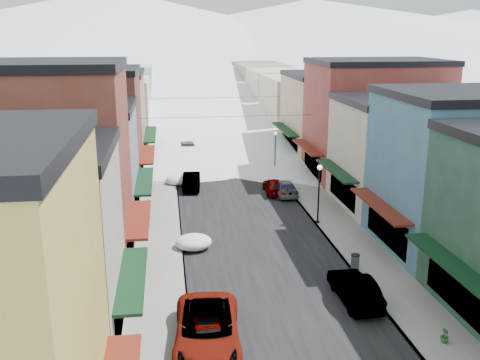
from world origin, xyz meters
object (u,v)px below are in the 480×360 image
object	(u,v)px
trash_can	(355,261)
car_silver_sedan	(208,336)
car_green_sedan	(355,288)
streetlamp_near	(319,187)
car_dark_hatch	(191,182)
car_white_suv	(207,330)

from	to	relation	value
trash_can	car_silver_sedan	bearing A→B (deg)	-142.99
car_silver_sedan	trash_can	distance (m)	11.90
car_silver_sedan	car_green_sedan	world-z (taller)	car_green_sedan
trash_can	car_green_sedan	bearing A→B (deg)	-110.02
car_silver_sedan	car_green_sedan	size ratio (longest dim) A/B	0.93
car_silver_sedan	streetlamp_near	size ratio (longest dim) A/B	0.98
car_dark_hatch	streetlamp_near	size ratio (longest dim) A/B	0.99
car_white_suv	car_silver_sedan	bearing A→B (deg)	-85.67
car_green_sedan	streetlamp_near	size ratio (longest dim) A/B	1.05
trash_can	streetlamp_near	xyz separation A→B (m)	(0.00, 8.19, 2.34)
trash_can	car_dark_hatch	bearing A→B (deg)	115.43
car_dark_hatch	trash_can	xyz separation A→B (m)	(8.93, -18.79, -0.11)
car_dark_hatch	streetlamp_near	world-z (taller)	streetlamp_near
streetlamp_near	car_green_sedan	bearing A→B (deg)	-96.42
trash_can	streetlamp_near	distance (m)	8.52
car_green_sedan	car_silver_sedan	bearing A→B (deg)	22.09
car_silver_sedan	car_dark_hatch	bearing A→B (deg)	85.60
car_white_suv	trash_can	bearing A→B (deg)	40.43
car_white_suv	trash_can	xyz separation A→B (m)	(9.50, 6.93, -0.27)
car_dark_hatch	car_green_sedan	distance (m)	23.70
car_silver_sedan	car_dark_hatch	distance (m)	25.96
car_white_suv	car_green_sedan	size ratio (longest dim) A/B	1.37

